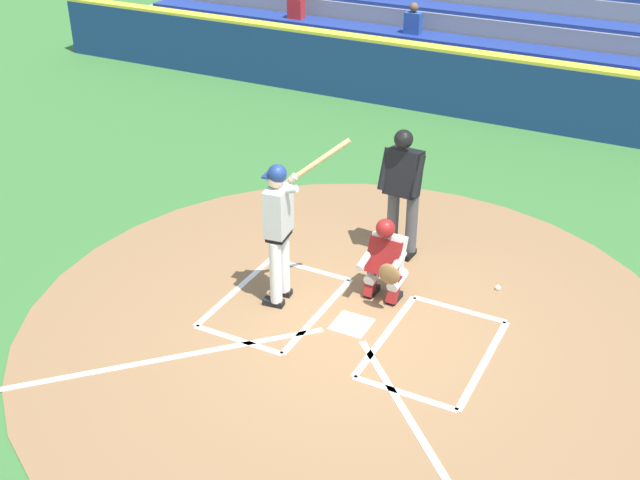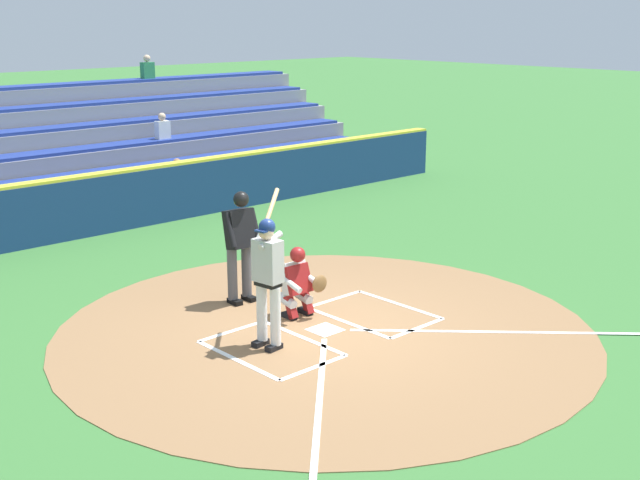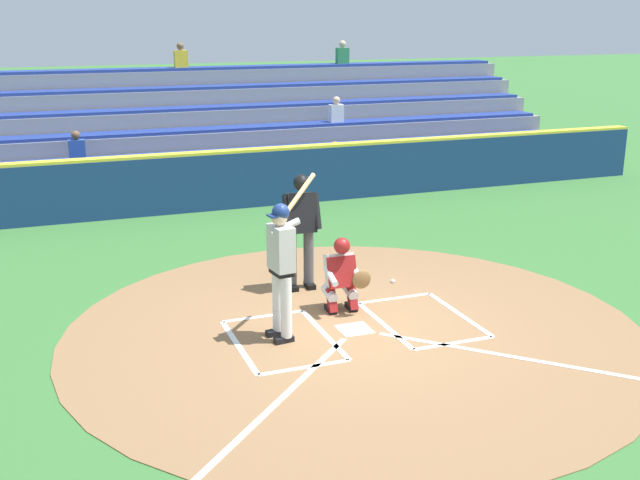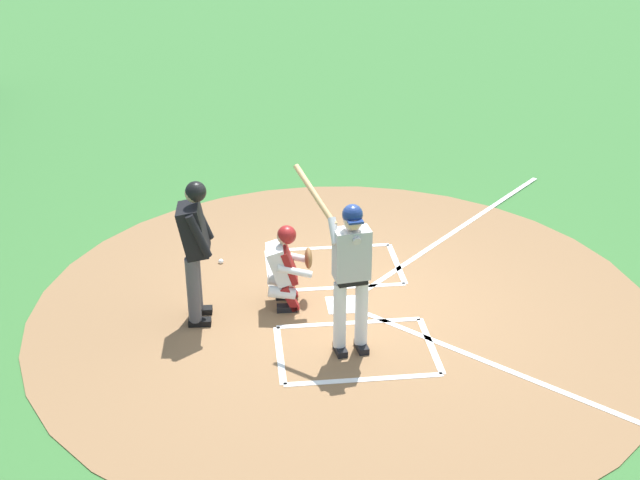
# 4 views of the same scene
# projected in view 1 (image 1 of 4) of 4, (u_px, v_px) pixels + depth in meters

# --- Properties ---
(ground_plane) EXTENTS (120.00, 120.00, 0.00)m
(ground_plane) POSITION_uv_depth(u_px,v_px,m) (352.00, 325.00, 9.77)
(ground_plane) COLOR #387033
(dirt_circle) EXTENTS (8.00, 8.00, 0.01)m
(dirt_circle) POSITION_uv_depth(u_px,v_px,m) (352.00, 325.00, 9.77)
(dirt_circle) COLOR olive
(dirt_circle) RESTS_ON ground
(home_plate_and_chalk) EXTENTS (7.93, 4.91, 0.01)m
(home_plate_and_chalk) POSITION_uv_depth(u_px,v_px,m) (318.00, 364.00, 9.08)
(home_plate_and_chalk) COLOR white
(home_plate_and_chalk) RESTS_ON dirt_circle
(batter) EXTENTS (0.88, 0.81, 2.13)m
(batter) POSITION_uv_depth(u_px,v_px,m) (280.00, 224.00, 9.70)
(batter) COLOR white
(batter) RESTS_ON ground
(catcher) EXTENTS (0.59, 0.62, 1.13)m
(catcher) POSITION_uv_depth(u_px,v_px,m) (386.00, 258.00, 10.01)
(catcher) COLOR black
(catcher) RESTS_ON ground
(plate_umpire) EXTENTS (0.59, 0.43, 1.86)m
(plate_umpire) POSITION_uv_depth(u_px,v_px,m) (403.00, 184.00, 10.73)
(plate_umpire) COLOR #4C4C51
(plate_umpire) RESTS_ON ground
(baseball) EXTENTS (0.07, 0.07, 0.07)m
(baseball) POSITION_uv_depth(u_px,v_px,m) (498.00, 288.00, 10.43)
(baseball) COLOR white
(baseball) RESTS_ON ground
(backstop_wall) EXTENTS (22.00, 0.36, 1.31)m
(backstop_wall) POSITION_uv_depth(u_px,v_px,m) (522.00, 93.00, 15.27)
(backstop_wall) COLOR navy
(backstop_wall) RESTS_ON ground
(bleacher_stand) EXTENTS (20.00, 5.10, 3.45)m
(bleacher_stand) POSITION_uv_depth(u_px,v_px,m) (570.00, 28.00, 18.07)
(bleacher_stand) COLOR gray
(bleacher_stand) RESTS_ON ground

